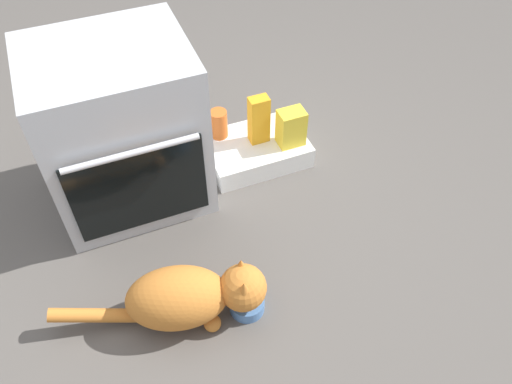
# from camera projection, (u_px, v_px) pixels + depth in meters

# --- Properties ---
(ground) EXTENTS (8.00, 8.00, 0.00)m
(ground) POSITION_uv_depth(u_px,v_px,m) (162.00, 259.00, 2.09)
(ground) COLOR #56514C
(oven) EXTENTS (0.62, 0.57, 0.72)m
(oven) POSITION_uv_depth(u_px,v_px,m) (121.00, 130.00, 2.08)
(oven) COLOR #B7BABF
(oven) RESTS_ON ground
(pantry_cabinet) EXTENTS (0.47, 0.32, 0.11)m
(pantry_cabinet) POSITION_uv_depth(u_px,v_px,m) (256.00, 150.00, 2.45)
(pantry_cabinet) COLOR white
(pantry_cabinet) RESTS_ON ground
(food_bowl) EXTENTS (0.13, 0.13, 0.08)m
(food_bowl) POSITION_uv_depth(u_px,v_px,m) (247.00, 304.00, 1.92)
(food_bowl) COLOR #4C7AB7
(food_bowl) RESTS_ON ground
(cat) EXTENTS (0.77, 0.32, 0.25)m
(cat) POSITION_uv_depth(u_px,v_px,m) (191.00, 296.00, 1.83)
(cat) COLOR #C6752D
(cat) RESTS_ON ground
(juice_carton) EXTENTS (0.09, 0.06, 0.24)m
(juice_carton) POSITION_uv_depth(u_px,v_px,m) (259.00, 120.00, 2.33)
(juice_carton) COLOR orange
(juice_carton) RESTS_ON pantry_cabinet
(sauce_jar) EXTENTS (0.08, 0.08, 0.14)m
(sauce_jar) POSITION_uv_depth(u_px,v_px,m) (219.00, 124.00, 2.39)
(sauce_jar) COLOR #D16023
(sauce_jar) RESTS_ON pantry_cabinet
(snack_bag) EXTENTS (0.12, 0.09, 0.18)m
(snack_bag) POSITION_uv_depth(u_px,v_px,m) (291.00, 128.00, 2.34)
(snack_bag) COLOR yellow
(snack_bag) RESTS_ON pantry_cabinet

